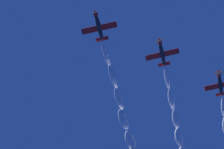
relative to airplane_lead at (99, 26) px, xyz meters
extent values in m
ellipsoid|color=#232328|center=(0.26, -0.09, -0.06)|extent=(7.52, 3.60, 2.57)
cylinder|color=red|center=(-2.92, 1.00, 0.61)|extent=(1.53, 1.53, 1.38)
cone|color=red|center=(-3.60, 1.23, 0.75)|extent=(1.01, 0.82, 0.71)
cylinder|color=#3F3F47|center=(-3.44, 1.18, 0.72)|extent=(1.33, 2.68, 2.60)
cube|color=red|center=(0.43, -0.15, -0.29)|extent=(4.56, 9.47, 0.66)
ellipsoid|color=#232328|center=(-1.05, -4.55, -0.19)|extent=(1.08, 0.60, 0.47)
ellipsoid|color=#232328|center=(1.91, 4.24, -0.38)|extent=(1.08, 0.60, 0.47)
cube|color=red|center=(3.31, -1.13, -0.65)|extent=(2.06, 3.53, 0.38)
cube|color=#232328|center=(3.48, -1.18, -0.11)|extent=(1.42, 0.62, 1.46)
ellipsoid|color=#1E232D|center=(0.03, 0.00, 0.46)|extent=(1.96, 1.34, 1.05)
ellipsoid|color=#232328|center=(7.87, -18.29, 2.06)|extent=(7.52, 3.61, 2.43)
cylinder|color=red|center=(4.68, -17.20, 2.66)|extent=(1.53, 1.47, 1.37)
cone|color=red|center=(4.00, -16.97, 2.78)|extent=(1.01, 0.80, 0.70)
cylinder|color=#3F3F47|center=(4.16, -17.02, 2.75)|extent=(1.32, 2.53, 2.64)
cube|color=red|center=(8.06, -18.35, 1.84)|extent=(4.56, 9.47, 0.74)
ellipsoid|color=#232328|center=(6.53, -22.73, 1.69)|extent=(1.08, 0.59, 0.45)
ellipsoid|color=#232328|center=(9.58, -13.97, 1.99)|extent=(1.08, 0.59, 0.45)
cube|color=red|center=(10.93, -19.34, 1.55)|extent=(2.06, 3.53, 0.40)
cube|color=#232328|center=(11.09, -19.41, 2.09)|extent=(1.41, 0.56, 1.44)
ellipsoid|color=#1E232D|center=(7.63, -18.23, 2.58)|extent=(1.95, 1.31, 1.03)
ellipsoid|color=#232328|center=(16.69, -37.19, 1.76)|extent=(7.52, 3.61, 2.35)
cylinder|color=red|center=(13.50, -36.10, 2.31)|extent=(1.52, 1.47, 1.36)
cone|color=red|center=(12.81, -35.87, 2.43)|extent=(1.01, 0.80, 0.70)
cylinder|color=#3F3F47|center=(12.97, -35.92, 2.41)|extent=(1.29, 2.53, 2.64)
cube|color=red|center=(16.88, -37.25, 1.54)|extent=(4.56, 9.47, 0.69)
ellipsoid|color=#232328|center=(18.40, -32.87, 1.67)|extent=(1.08, 0.59, 0.44)
cube|color=red|center=(19.76, -38.24, 1.28)|extent=(2.06, 3.53, 0.37)
cube|color=#232328|center=(19.91, -38.31, 1.82)|extent=(1.40, 0.56, 1.43)
ellipsoid|color=#1E232D|center=(16.45, -37.12, 2.27)|extent=(1.95, 1.31, 1.01)
ellipsoid|color=white|center=(7.70, -2.50, -1.32)|extent=(9.14, 4.25, 2.91)
ellipsoid|color=white|center=(13.84, -4.93, -2.75)|extent=(9.32, 4.63, 3.27)
ellipsoid|color=white|center=(20.34, -7.21, -3.92)|extent=(9.50, 5.00, 3.64)
ellipsoid|color=white|center=(27.00, -9.04, -4.88)|extent=(9.68, 5.37, 4.01)
ellipsoid|color=white|center=(33.80, -11.83, -6.31)|extent=(9.86, 5.74, 4.37)
ellipsoid|color=white|center=(15.16, -20.78, 0.58)|extent=(9.14, 4.25, 2.91)
ellipsoid|color=white|center=(21.80, -23.04, -0.47)|extent=(9.32, 4.63, 3.27)
ellipsoid|color=white|center=(28.28, -25.43, -1.80)|extent=(9.50, 5.00, 3.64)
ellipsoid|color=white|center=(34.61, -27.41, -2.82)|extent=(9.68, 5.37, 4.01)
ellipsoid|color=white|center=(23.88, -39.71, 0.53)|extent=(9.14, 4.25, 2.91)
camera|label=1|loc=(-35.71, -0.59, -79.49)|focal=52.94mm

